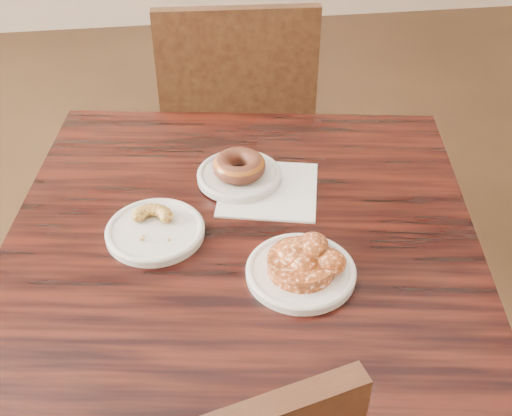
{
  "coord_description": "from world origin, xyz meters",
  "views": [
    {
      "loc": [
        -0.11,
        -1.04,
        1.46
      ],
      "look_at": [
        -0.0,
        -0.22,
        0.8
      ],
      "focal_mm": 45.0,
      "sensor_mm": 36.0,
      "label": 1
    }
  ],
  "objects": [
    {
      "name": "apple_fritter",
      "position": [
        0.05,
        -0.34,
        0.78
      ],
      "size": [
        0.15,
        0.15,
        0.03
      ],
      "primitive_type": null,
      "color": "#4F1F08",
      "rests_on": "plate_fritter"
    },
    {
      "name": "glazed_donut",
      "position": [
        -0.01,
        -0.08,
        0.78
      ],
      "size": [
        0.1,
        0.1,
        0.03
      ],
      "primitive_type": "torus",
      "color": "brown",
      "rests_on": "plate_donut"
    },
    {
      "name": "napkin",
      "position": [
        0.03,
        -0.11,
        0.75
      ],
      "size": [
        0.21,
        0.21,
        0.0
      ],
      "primitive_type": "cube",
      "rotation": [
        0.0,
        0.0,
        -0.23
      ],
      "color": "white",
      "rests_on": "cafe_table"
    },
    {
      "name": "plate_fritter",
      "position": [
        0.05,
        -0.34,
        0.76
      ],
      "size": [
        0.17,
        0.17,
        0.01
      ],
      "primitive_type": "cylinder",
      "color": "white",
      "rests_on": "cafe_table"
    },
    {
      "name": "cruller_fragment",
      "position": [
        -0.17,
        -0.21,
        0.77
      ],
      "size": [
        0.09,
        0.09,
        0.02
      ],
      "primitive_type": null,
      "color": "brown",
      "rests_on": "plate_cruller"
    },
    {
      "name": "plate_donut",
      "position": [
        -0.01,
        -0.08,
        0.76
      ],
      "size": [
        0.16,
        0.16,
        0.01
      ],
      "primitive_type": "cylinder",
      "color": "silver",
      "rests_on": "napkin"
    },
    {
      "name": "plate_cruller",
      "position": [
        -0.17,
        -0.21,
        0.76
      ],
      "size": [
        0.17,
        0.17,
        0.01
      ],
      "primitive_type": "cylinder",
      "color": "white",
      "rests_on": "cafe_table"
    },
    {
      "name": "chair_far",
      "position": [
        0.04,
        0.57,
        0.45
      ],
      "size": [
        0.46,
        0.46,
        0.9
      ],
      "primitive_type": null,
      "rotation": [
        0.0,
        0.0,
        3.08
      ],
      "color": "black",
      "rests_on": "floor"
    },
    {
      "name": "cafe_table",
      "position": [
        -0.03,
        -0.22,
        0.38
      ],
      "size": [
        0.91,
        0.91,
        0.75
      ],
      "primitive_type": "cube",
      "rotation": [
        0.0,
        0.0,
        -0.16
      ],
      "color": "black",
      "rests_on": "floor"
    },
    {
      "name": "floor",
      "position": [
        0.0,
        0.0,
        0.0
      ],
      "size": [
        5.0,
        5.0,
        0.0
      ],
      "primitive_type": "plane",
      "color": "black",
      "rests_on": "ground"
    }
  ]
}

